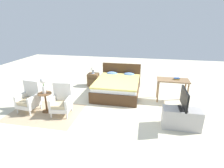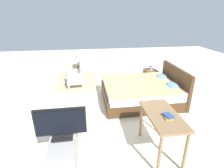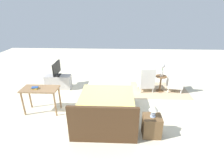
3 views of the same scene
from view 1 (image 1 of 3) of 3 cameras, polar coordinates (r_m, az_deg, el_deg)
ground_plane at (r=5.90m, az=-0.42°, el=-6.61°), size 16.00×16.00×0.00m
floor_rug at (r=5.75m, az=-20.85°, el=-8.72°), size 2.10×1.50×0.01m
bed at (r=6.65m, az=1.85°, el=-0.69°), size 1.61×2.08×0.96m
armchair_by_window_left at (r=5.93m, az=-25.39°, el=-4.46°), size 0.60×0.60×0.92m
armchair_by_window_right at (r=5.38m, az=-16.17°, el=-5.67°), size 0.60×0.60×0.92m
side_table at (r=5.66m, az=-20.86°, el=-4.93°), size 0.40×0.40×0.61m
flower_vase at (r=5.47m, az=-21.52°, el=0.05°), size 0.17×0.17×0.48m
nightstand at (r=7.52m, az=-6.12°, el=1.43°), size 0.44×0.41×0.54m
table_lamp at (r=7.38m, az=-6.26°, el=5.00°), size 0.22×0.22×0.33m
tv_stand at (r=4.92m, az=21.69°, el=-10.40°), size 0.96×0.40×0.53m
tv_flatscreen at (r=4.69m, az=22.54°, el=-4.68°), size 0.20×0.77×0.53m
vanity_desk at (r=6.25m, az=19.21°, el=0.33°), size 1.04×0.52×0.78m
book_stack at (r=6.26m, az=20.39°, el=1.64°), size 0.20×0.15×0.06m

